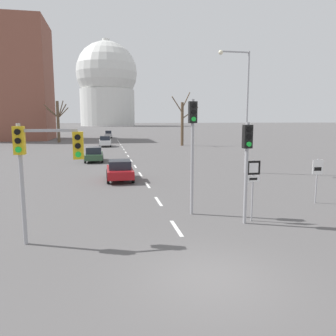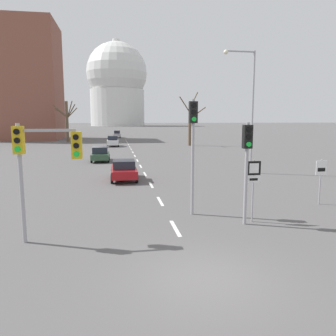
{
  "view_description": "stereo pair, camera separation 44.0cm",
  "coord_description": "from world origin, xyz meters",
  "px_view_note": "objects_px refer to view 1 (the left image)",
  "views": [
    {
      "loc": [
        -2.78,
        -8.2,
        4.39
      ],
      "look_at": [
        -0.07,
        5.73,
        2.27
      ],
      "focal_mm": 35.0,
      "sensor_mm": 36.0,
      "label": 1
    },
    {
      "loc": [
        -2.35,
        -8.28,
        4.39
      ],
      "look_at": [
        -0.07,
        5.73,
        2.27
      ],
      "focal_mm": 35.0,
      "sensor_mm": 36.0,
      "label": 2
    }
  ],
  "objects_px": {
    "traffic_signal_centre_tall": "(193,135)",
    "sedan_far_left": "(94,154)",
    "route_sign_post": "(253,179)",
    "sedan_mid_centre": "(105,141)",
    "sedan_near_right": "(120,170)",
    "speed_limit_sign": "(317,173)",
    "sedan_near_left": "(108,134)",
    "traffic_signal_near_right": "(247,153)",
    "street_lamp_right": "(242,100)",
    "traffic_signal_near_left": "(42,154)"
  },
  "relations": [
    {
      "from": "traffic_signal_near_left",
      "to": "sedan_near_left",
      "type": "height_order",
      "value": "traffic_signal_near_left"
    },
    {
      "from": "sedan_near_left",
      "to": "sedan_far_left",
      "type": "height_order",
      "value": "sedan_near_left"
    },
    {
      "from": "traffic_signal_near_right",
      "to": "speed_limit_sign",
      "type": "height_order",
      "value": "traffic_signal_near_right"
    },
    {
      "from": "traffic_signal_near_right",
      "to": "sedan_far_left",
      "type": "relative_size",
      "value": 1.02
    },
    {
      "from": "traffic_signal_near_right",
      "to": "sedan_near_left",
      "type": "distance_m",
      "value": 67.72
    },
    {
      "from": "traffic_signal_centre_tall",
      "to": "sedan_near_right",
      "type": "height_order",
      "value": "traffic_signal_centre_tall"
    },
    {
      "from": "speed_limit_sign",
      "to": "sedan_near_right",
      "type": "height_order",
      "value": "speed_limit_sign"
    },
    {
      "from": "traffic_signal_near_left",
      "to": "sedan_far_left",
      "type": "bearing_deg",
      "value": 87.47
    },
    {
      "from": "traffic_signal_near_right",
      "to": "route_sign_post",
      "type": "distance_m",
      "value": 1.26
    },
    {
      "from": "sedan_far_left",
      "to": "speed_limit_sign",
      "type": "bearing_deg",
      "value": -58.91
    },
    {
      "from": "traffic_signal_near_left",
      "to": "street_lamp_right",
      "type": "xyz_separation_m",
      "value": [
        13.1,
        13.25,
        2.67
      ]
    },
    {
      "from": "traffic_signal_near_left",
      "to": "speed_limit_sign",
      "type": "height_order",
      "value": "traffic_signal_near_left"
    },
    {
      "from": "traffic_signal_centre_tall",
      "to": "sedan_mid_centre",
      "type": "height_order",
      "value": "traffic_signal_centre_tall"
    },
    {
      "from": "traffic_signal_centre_tall",
      "to": "street_lamp_right",
      "type": "relative_size",
      "value": 0.54
    },
    {
      "from": "sedan_far_left",
      "to": "traffic_signal_near_right",
      "type": "bearing_deg",
      "value": -72.93
    },
    {
      "from": "sedan_mid_centre",
      "to": "traffic_signal_near_right",
      "type": "bearing_deg",
      "value": -82.24
    },
    {
      "from": "traffic_signal_near_left",
      "to": "sedan_mid_centre",
      "type": "relative_size",
      "value": 1.01
    },
    {
      "from": "traffic_signal_centre_tall",
      "to": "sedan_far_left",
      "type": "relative_size",
      "value": 1.26
    },
    {
      "from": "traffic_signal_near_right",
      "to": "traffic_signal_near_left",
      "type": "xyz_separation_m",
      "value": [
        -7.9,
        -0.71,
        0.22
      ]
    },
    {
      "from": "traffic_signal_centre_tall",
      "to": "sedan_near_left",
      "type": "relative_size",
      "value": 1.16
    },
    {
      "from": "traffic_signal_near_right",
      "to": "sedan_near_right",
      "type": "bearing_deg",
      "value": 113.19
    },
    {
      "from": "speed_limit_sign",
      "to": "sedan_far_left",
      "type": "height_order",
      "value": "speed_limit_sign"
    },
    {
      "from": "speed_limit_sign",
      "to": "sedan_near_right",
      "type": "bearing_deg",
      "value": 139.05
    },
    {
      "from": "sedan_near_right",
      "to": "sedan_mid_centre",
      "type": "xyz_separation_m",
      "value": [
        -0.94,
        30.58,
        0.11
      ]
    },
    {
      "from": "sedan_mid_centre",
      "to": "sedan_near_left",
      "type": "bearing_deg",
      "value": 88.04
    },
    {
      "from": "street_lamp_right",
      "to": "sedan_near_right",
      "type": "relative_size",
      "value": 2.46
    },
    {
      "from": "route_sign_post",
      "to": "sedan_far_left",
      "type": "bearing_deg",
      "value": 108.31
    },
    {
      "from": "sedan_near_right",
      "to": "sedan_far_left",
      "type": "relative_size",
      "value": 0.94
    },
    {
      "from": "traffic_signal_centre_tall",
      "to": "sedan_mid_centre",
      "type": "xyz_separation_m",
      "value": [
        -3.82,
        39.87,
        -2.8
      ]
    },
    {
      "from": "traffic_signal_centre_tall",
      "to": "sedan_near_left",
      "type": "height_order",
      "value": "traffic_signal_centre_tall"
    },
    {
      "from": "speed_limit_sign",
      "to": "sedan_near_left",
      "type": "bearing_deg",
      "value": 98.67
    },
    {
      "from": "sedan_near_left",
      "to": "sedan_mid_centre",
      "type": "distance_m",
      "value": 25.9
    },
    {
      "from": "traffic_signal_centre_tall",
      "to": "sedan_near_right",
      "type": "relative_size",
      "value": 1.34
    },
    {
      "from": "sedan_near_left",
      "to": "street_lamp_right",
      "type": "bearing_deg",
      "value": -79.7
    },
    {
      "from": "traffic_signal_near_right",
      "to": "speed_limit_sign",
      "type": "xyz_separation_m",
      "value": [
        5.12,
        2.5,
        -1.41
      ]
    },
    {
      "from": "route_sign_post",
      "to": "sedan_mid_centre",
      "type": "bearing_deg",
      "value": 98.42
    },
    {
      "from": "route_sign_post",
      "to": "street_lamp_right",
      "type": "xyz_separation_m",
      "value": [
        4.75,
        12.28,
        4.04
      ]
    },
    {
      "from": "traffic_signal_near_right",
      "to": "traffic_signal_centre_tall",
      "type": "height_order",
      "value": "traffic_signal_centre_tall"
    },
    {
      "from": "traffic_signal_near_left",
      "to": "sedan_near_right",
      "type": "relative_size",
      "value": 1.08
    },
    {
      "from": "traffic_signal_centre_tall",
      "to": "sedan_near_left",
      "type": "distance_m",
      "value": 65.88
    },
    {
      "from": "traffic_signal_near_right",
      "to": "street_lamp_right",
      "type": "height_order",
      "value": "street_lamp_right"
    },
    {
      "from": "traffic_signal_near_left",
      "to": "sedan_mid_centre",
      "type": "bearing_deg",
      "value": 86.99
    },
    {
      "from": "sedan_far_left",
      "to": "street_lamp_right",
      "type": "bearing_deg",
      "value": -39.24
    },
    {
      "from": "traffic_signal_near_right",
      "to": "sedan_near_left",
      "type": "relative_size",
      "value": 0.94
    },
    {
      "from": "traffic_signal_near_left",
      "to": "sedan_near_right",
      "type": "height_order",
      "value": "traffic_signal_near_left"
    },
    {
      "from": "speed_limit_sign",
      "to": "traffic_signal_centre_tall",
      "type": "bearing_deg",
      "value": -173.98
    },
    {
      "from": "traffic_signal_near_right",
      "to": "street_lamp_right",
      "type": "xyz_separation_m",
      "value": [
        5.2,
        12.54,
        2.89
      ]
    },
    {
      "from": "route_sign_post",
      "to": "sedan_mid_centre",
      "type": "height_order",
      "value": "route_sign_post"
    },
    {
      "from": "speed_limit_sign",
      "to": "sedan_mid_centre",
      "type": "height_order",
      "value": "speed_limit_sign"
    },
    {
      "from": "traffic_signal_centre_tall",
      "to": "sedan_near_right",
      "type": "bearing_deg",
      "value": 107.26
    }
  ]
}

